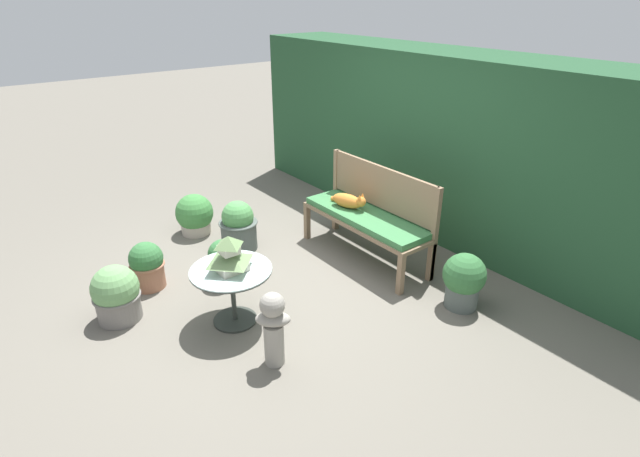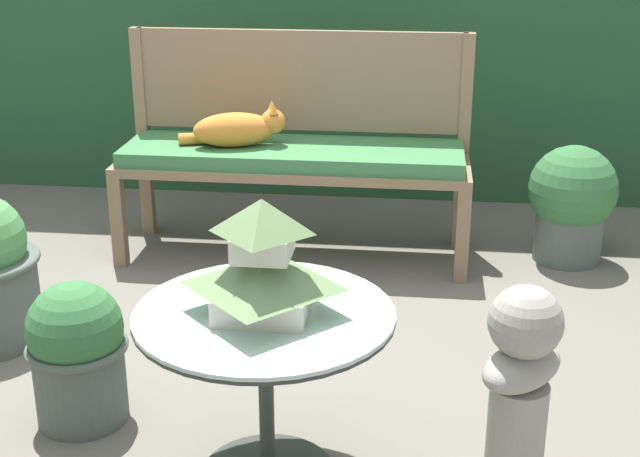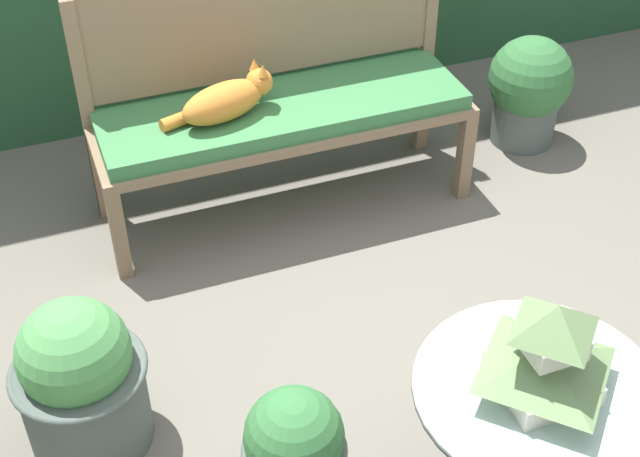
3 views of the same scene
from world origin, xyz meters
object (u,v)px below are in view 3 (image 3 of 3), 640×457
(garden_bench, at_px, (283,118))
(patio_table, at_px, (534,414))
(cat, at_px, (226,100))
(potted_plant_bench_right, at_px, (294,454))
(potted_plant_hedge_corner, at_px, (81,380))
(potted_plant_table_far, at_px, (529,89))
(pagoda_birdhouse, at_px, (548,354))

(garden_bench, distance_m, patio_table, 1.76)
(cat, bearing_deg, potted_plant_bench_right, -115.87)
(cat, xyz_separation_m, patio_table, (0.43, -1.72, -0.19))
(garden_bench, relative_size, potted_plant_hedge_corner, 2.74)
(patio_table, height_order, potted_plant_bench_right, patio_table)
(patio_table, bearing_deg, potted_plant_bench_right, 159.49)
(patio_table, xyz_separation_m, potted_plant_bench_right, (-0.66, 0.25, -0.19))
(cat, xyz_separation_m, potted_plant_table_far, (1.54, 0.12, -0.33))
(cat, distance_m, pagoda_birdhouse, 1.78)
(patio_table, xyz_separation_m, pagoda_birdhouse, (0.00, 0.00, 0.25))
(patio_table, bearing_deg, potted_plant_table_far, 58.86)
(garden_bench, xyz_separation_m, potted_plant_hedge_corner, (-1.05, -1.01, -0.18))
(garden_bench, relative_size, potted_plant_bench_right, 3.36)
(garden_bench, relative_size, potted_plant_table_far, 2.94)
(pagoda_birdhouse, bearing_deg, potted_plant_table_far, 58.86)
(pagoda_birdhouse, bearing_deg, potted_plant_bench_right, 159.49)
(patio_table, bearing_deg, pagoda_birdhouse, 63.43)
(potted_plant_table_far, bearing_deg, pagoda_birdhouse, -121.14)
(patio_table, distance_m, potted_plant_table_far, 2.16)
(patio_table, xyz_separation_m, potted_plant_table_far, (1.12, 1.85, -0.14))
(pagoda_birdhouse, xyz_separation_m, potted_plant_hedge_corner, (-1.23, 0.74, -0.40))
(potted_plant_hedge_corner, bearing_deg, garden_bench, 44.04)
(pagoda_birdhouse, bearing_deg, cat, 103.97)
(potted_plant_hedge_corner, bearing_deg, potted_plant_bench_right, -40.94)
(cat, relative_size, patio_table, 0.68)
(patio_table, distance_m, potted_plant_hedge_corner, 1.44)
(cat, height_order, potted_plant_hedge_corner, cat)
(garden_bench, height_order, potted_plant_hedge_corner, potted_plant_hedge_corner)
(pagoda_birdhouse, bearing_deg, potted_plant_hedge_corner, 148.96)
(garden_bench, xyz_separation_m, cat, (-0.25, -0.03, 0.16))
(cat, bearing_deg, potted_plant_table_far, -12.43)
(cat, xyz_separation_m, potted_plant_hedge_corner, (-0.80, -0.99, -0.34))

